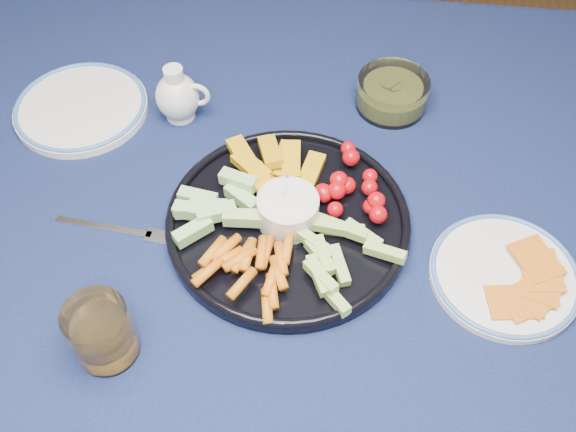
# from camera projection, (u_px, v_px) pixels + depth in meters

# --- Properties ---
(dining_table) EXTENTS (1.67, 1.07, 0.75)m
(dining_table) POSITION_uv_depth(u_px,v_px,m) (346.00, 229.00, 1.06)
(dining_table) COLOR #4C2D19
(dining_table) RESTS_ON ground
(crudite_platter) EXTENTS (0.36, 0.36, 0.11)m
(crudite_platter) POSITION_uv_depth(u_px,v_px,m) (286.00, 218.00, 0.93)
(crudite_platter) COLOR black
(crudite_platter) RESTS_ON dining_table
(creamer_pitcher) EXTENTS (0.09, 0.07, 0.10)m
(creamer_pitcher) POSITION_uv_depth(u_px,v_px,m) (178.00, 96.00, 1.06)
(creamer_pitcher) COLOR white
(creamer_pitcher) RESTS_ON dining_table
(pickle_bowl) EXTENTS (0.12, 0.12, 0.06)m
(pickle_bowl) POSITION_uv_depth(u_px,v_px,m) (392.00, 94.00, 1.09)
(pickle_bowl) COLOR silver
(pickle_bowl) RESTS_ON dining_table
(cheese_plate) EXTENTS (0.21, 0.21, 0.02)m
(cheese_plate) POSITION_uv_depth(u_px,v_px,m) (505.00, 274.00, 0.89)
(cheese_plate) COLOR white
(cheese_plate) RESTS_ON dining_table
(juice_tumbler) EXTENTS (0.08, 0.08, 0.09)m
(juice_tumbler) POSITION_uv_depth(u_px,v_px,m) (103.00, 334.00, 0.80)
(juice_tumbler) COLOR silver
(juice_tumbler) RESTS_ON dining_table
(fork_left) EXTENTS (0.18, 0.03, 0.00)m
(fork_left) POSITION_uv_depth(u_px,v_px,m) (123.00, 231.00, 0.94)
(fork_left) COLOR white
(fork_left) RESTS_ON dining_table
(fork_right) EXTENTS (0.15, 0.07, 0.00)m
(fork_right) POSITION_uv_depth(u_px,v_px,m) (491.00, 306.00, 0.87)
(fork_right) COLOR white
(fork_right) RESTS_ON dining_table
(side_plate_extra) EXTENTS (0.23, 0.23, 0.02)m
(side_plate_extra) POSITION_uv_depth(u_px,v_px,m) (81.00, 107.00, 1.09)
(side_plate_extra) COLOR white
(side_plate_extra) RESTS_ON dining_table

